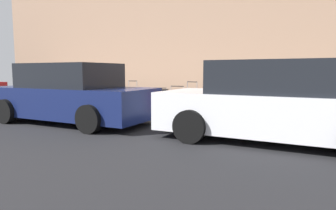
# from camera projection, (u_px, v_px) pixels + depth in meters

# --- Properties ---
(ground_plane) EXTENTS (40.00, 40.00, 0.00)m
(ground_plane) POSITION_uv_depth(u_px,v_px,m) (125.00, 116.00, 8.98)
(ground_plane) COLOR black
(sidewalk_curb) EXTENTS (18.00, 5.00, 0.14)m
(sidewalk_curb) POSITION_uv_depth(u_px,v_px,m) (161.00, 106.00, 11.24)
(sidewalk_curb) COLOR gray
(sidewalk_curb) RESTS_ON ground_plane
(suitcase_teal_0) EXTENTS (0.43, 0.21, 0.96)m
(suitcase_teal_0) POSITION_uv_depth(u_px,v_px,m) (265.00, 104.00, 8.00)
(suitcase_teal_0) COLOR #0F606B
(suitcase_teal_0) RESTS_ON sidewalk_curb
(suitcase_maroon_1) EXTENTS (0.41, 0.22, 1.01)m
(suitcase_maroon_1) POSITION_uv_depth(u_px,v_px,m) (247.00, 103.00, 8.19)
(suitcase_maroon_1) COLOR maroon
(suitcase_maroon_1) RESTS_ON sidewalk_curb
(suitcase_red_2) EXTENTS (0.46, 0.27, 0.94)m
(suitcase_red_2) POSITION_uv_depth(u_px,v_px,m) (229.00, 103.00, 8.42)
(suitcase_red_2) COLOR red
(suitcase_red_2) RESTS_ON sidewalk_curb
(suitcase_olive_3) EXTENTS (0.51, 0.28, 0.66)m
(suitcase_olive_3) POSITION_uv_depth(u_px,v_px,m) (210.00, 103.00, 8.71)
(suitcase_olive_3) COLOR #59601E
(suitcase_olive_3) RESTS_ON sidewalk_curb
(suitcase_silver_4) EXTENTS (0.38, 0.23, 0.93)m
(suitcase_silver_4) POSITION_uv_depth(u_px,v_px,m) (192.00, 101.00, 8.79)
(suitcase_silver_4) COLOR #9EA0A8
(suitcase_silver_4) RESTS_ON sidewalk_curb
(suitcase_navy_5) EXTENTS (0.49, 0.22, 0.79)m
(suitcase_navy_5) POSITION_uv_depth(u_px,v_px,m) (177.00, 102.00, 9.09)
(suitcase_navy_5) COLOR navy
(suitcase_navy_5) RESTS_ON sidewalk_curb
(suitcase_black_6) EXTENTS (0.48, 0.24, 0.72)m
(suitcase_black_6) POSITION_uv_depth(u_px,v_px,m) (160.00, 100.00, 9.28)
(suitcase_black_6) COLOR black
(suitcase_black_6) RESTS_ON sidewalk_curb
(suitcase_teal_7) EXTENTS (0.42, 0.22, 0.71)m
(suitcase_teal_7) POSITION_uv_depth(u_px,v_px,m) (147.00, 99.00, 9.58)
(suitcase_teal_7) COLOR #0F606B
(suitcase_teal_7) RESTS_ON sidewalk_curb
(suitcase_maroon_8) EXTENTS (0.37, 0.20, 0.93)m
(suitcase_maroon_8) POSITION_uv_depth(u_px,v_px,m) (133.00, 99.00, 9.69)
(suitcase_maroon_8) COLOR maroon
(suitcase_maroon_8) RESTS_ON sidewalk_curb
(fire_hydrant) EXTENTS (0.39, 0.21, 0.81)m
(fire_hydrant) POSITION_uv_depth(u_px,v_px,m) (116.00, 95.00, 9.98)
(fire_hydrant) COLOR #99999E
(fire_hydrant) RESTS_ON sidewalk_curb
(bollard_post) EXTENTS (0.12, 0.12, 0.86)m
(bollard_post) POSITION_uv_depth(u_px,v_px,m) (97.00, 95.00, 10.12)
(bollard_post) COLOR brown
(bollard_post) RESTS_ON sidewalk_curb
(parking_meter) EXTENTS (0.12, 0.09, 1.27)m
(parking_meter) POSITION_uv_depth(u_px,v_px,m) (305.00, 86.00, 7.78)
(parking_meter) COLOR slate
(parking_meter) RESTS_ON sidewalk_curb
(parked_car_white_0) EXTENTS (4.54, 2.22, 1.56)m
(parked_car_white_0) POSITION_uv_depth(u_px,v_px,m) (274.00, 104.00, 5.76)
(parked_car_white_0) COLOR silver
(parked_car_white_0) RESTS_ON ground_plane
(parked_car_navy_1) EXTENTS (4.60, 2.15, 1.56)m
(parked_car_navy_1) POSITION_uv_depth(u_px,v_px,m) (71.00, 95.00, 7.86)
(parked_car_navy_1) COLOR #141E4C
(parked_car_navy_1) RESTS_ON ground_plane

